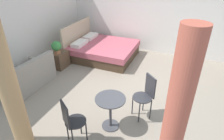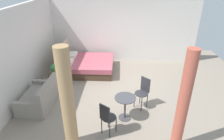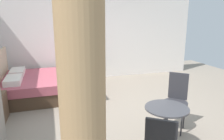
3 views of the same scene
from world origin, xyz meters
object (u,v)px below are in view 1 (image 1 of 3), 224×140
bed (102,49)px  couch (27,77)px  balcony_table (110,107)px  cafe_chair_near_couch (146,93)px  potted_plant (56,47)px  cafe_chair_near_window (71,120)px  nightstand (60,60)px

bed → couch: 2.60m
balcony_table → cafe_chair_near_couch: 0.79m
potted_plant → cafe_chair_near_window: size_ratio=0.42×
nightstand → balcony_table: (-1.68, -2.44, 0.22)m
couch → nightstand: couch is taller
couch → balcony_table: bearing=-100.1°
nightstand → potted_plant: potted_plant is taller
cafe_chair_near_couch → balcony_table: bearing=137.3°
couch → bed: bearing=-22.1°
bed → nightstand: (-1.18, 0.87, -0.02)m
bed → nightstand: 1.47m
couch → balcony_table: (-0.46, -2.56, 0.20)m
couch → nightstand: 1.23m
nightstand → potted_plant: 0.47m
bed → potted_plant: 1.60m
bed → balcony_table: bearing=-151.2°
potted_plant → cafe_chair_near_window: (-2.22, -1.97, -0.15)m
bed → balcony_table: 3.28m
balcony_table → cafe_chair_near_window: (-0.64, 0.44, 0.09)m
potted_plant → cafe_chair_near_window: bearing=-138.4°
potted_plant → cafe_chair_near_couch: bearing=-108.9°
bed → cafe_chair_near_window: size_ratio=2.27×
nightstand → cafe_chair_near_window: 3.08m
couch → potted_plant: 1.22m
bed → cafe_chair_near_window: bearing=-162.1°
bed → cafe_chair_near_couch: bearing=-137.4°
couch → potted_plant: potted_plant is taller
bed → balcony_table: bed is taller
cafe_chair_near_window → cafe_chair_near_couch: bearing=-38.7°
couch → cafe_chair_near_couch: (0.12, -3.09, 0.31)m
couch → cafe_chair_near_couch: bearing=-87.8°
bed → couch: bearing=157.9°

